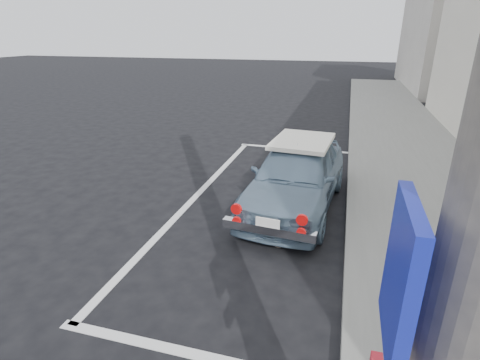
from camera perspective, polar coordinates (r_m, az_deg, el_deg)
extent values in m
plane|color=black|center=(4.41, -10.34, -18.94)|extent=(80.00, 80.00, 0.00)
cube|color=slate|center=(5.90, 29.59, -9.50)|extent=(2.80, 40.00, 0.15)
cube|color=#ACA59C|center=(23.48, 29.66, 21.82)|extent=(3.50, 10.00, 8.00)
cube|color=silver|center=(3.92, -6.52, -24.97)|extent=(3.00, 0.12, 0.01)
cube|color=silver|center=(9.94, 8.68, 4.73)|extent=(3.00, 0.12, 0.01)
cube|color=silver|center=(7.07, -6.52, -2.25)|extent=(0.12, 7.00, 0.01)
cube|color=#131FA1|center=(1.17, 23.25, -13.43)|extent=(0.04, 0.35, 0.45)
imported|color=#6E8BA4|center=(6.44, 8.60, 0.72)|extent=(1.65, 3.48, 1.15)
cube|color=white|center=(6.60, 9.49, 5.80)|extent=(1.06, 1.36, 0.07)
cube|color=silver|center=(5.07, 4.35, -7.51)|extent=(1.30, 0.23, 0.12)
cube|color=white|center=(4.99, 4.23, -6.74)|extent=(0.33, 0.05, 0.17)
cylinder|color=red|center=(5.06, -0.55, -4.43)|extent=(0.15, 0.05, 0.15)
cylinder|color=red|center=(4.85, 9.44, -6.02)|extent=(0.15, 0.05, 0.15)
cylinder|color=red|center=(5.15, -0.54, -6.24)|extent=(0.12, 0.05, 0.12)
cylinder|color=red|center=(4.93, 9.31, -7.88)|extent=(0.12, 0.05, 0.12)
ellipsoid|color=brown|center=(5.41, 6.01, -9.09)|extent=(0.20, 0.30, 0.17)
sphere|color=brown|center=(5.27, 5.88, -9.23)|extent=(0.11, 0.11, 0.11)
cone|color=brown|center=(5.24, 5.58, -8.68)|extent=(0.04, 0.04, 0.04)
cone|color=brown|center=(5.24, 6.23, -8.74)|extent=(0.04, 0.04, 0.04)
cylinder|color=brown|center=(5.56, 6.60, -8.91)|extent=(0.11, 0.18, 0.03)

